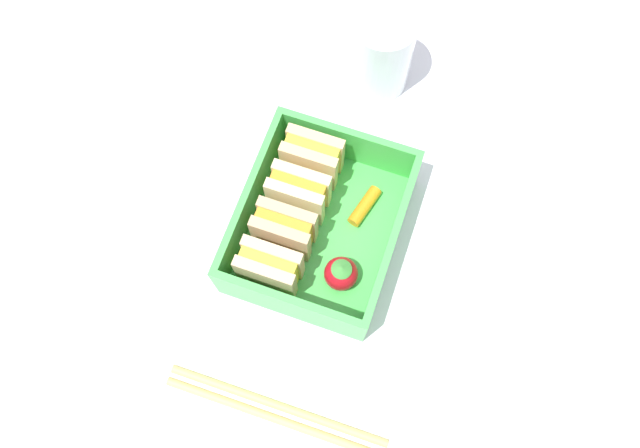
{
  "coord_description": "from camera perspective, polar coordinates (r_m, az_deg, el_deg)",
  "views": [
    {
      "loc": [
        -16.11,
        -5.61,
        51.92
      ],
      "look_at": [
        0.0,
        0.0,
        2.7
      ],
      "focal_mm": 35.0,
      "sensor_mm": 36.0,
      "label": 1
    }
  ],
  "objects": [
    {
      "name": "chopstick_pair",
      "position": [
        0.52,
        -4.07,
        -16.74
      ],
      "size": [
        1.94,
        18.31,
        0.7
      ],
      "color": "tan",
      "rests_on": "ground_plane"
    },
    {
      "name": "sandwich_center",
      "position": [
        0.52,
        -1.97,
        2.87
      ],
      "size": [
        2.64,
        4.97,
        4.89
      ],
      "color": "beige",
      "rests_on": "bento_tray"
    },
    {
      "name": "ground_plane",
      "position": [
        0.56,
        0.0,
        -1.25
      ],
      "size": [
        120.0,
        120.0,
        2.0
      ],
      "primitive_type": "cube",
      "color": "white"
    },
    {
      "name": "sandwich_center_right",
      "position": [
        0.53,
        -0.72,
        6.08
      ],
      "size": [
        2.64,
        4.97,
        4.89
      ],
      "color": "#E0B87E",
      "rests_on": "bento_tray"
    },
    {
      "name": "drinking_glass",
      "position": [
        0.58,
        5.81,
        15.25
      ],
      "size": [
        5.62,
        5.62,
        8.48
      ],
      "primitive_type": "cylinder",
      "color": "white",
      "rests_on": "ground_plane"
    },
    {
      "name": "strawberry_far_left",
      "position": [
        0.51,
        1.94,
        -4.53
      ],
      "size": [
        2.82,
        2.82,
        3.42
      ],
      "color": "red",
      "rests_on": "bento_tray"
    },
    {
      "name": "carrot_stick_far_left",
      "position": [
        0.54,
        4.1,
        1.64
      ],
      "size": [
        3.9,
        2.05,
        1.12
      ],
      "primitive_type": "cylinder",
      "rotation": [
        1.57,
        0.0,
        1.31
      ],
      "color": "orange",
      "rests_on": "bento_tray"
    },
    {
      "name": "sandwich_left",
      "position": [
        0.5,
        -4.62,
        -3.99
      ],
      "size": [
        2.64,
        4.97,
        4.89
      ],
      "color": "#DEBA89",
      "rests_on": "bento_tray"
    },
    {
      "name": "bento_tray",
      "position": [
        0.54,
        0.0,
        -0.73
      ],
      "size": [
        15.45,
        12.84,
        1.2
      ],
      "primitive_type": "cube",
      "color": "#48BB50",
      "rests_on": "ground_plane"
    },
    {
      "name": "folded_napkin",
      "position": [
        0.56,
        16.2,
        -3.82
      ],
      "size": [
        11.95,
        11.25,
        0.4
      ],
      "primitive_type": "cube",
      "rotation": [
        0.0,
        0.0,
        -0.22
      ],
      "color": "silver",
      "rests_on": "ground_plane"
    },
    {
      "name": "bento_rim",
      "position": [
        0.51,
        0.0,
        0.3
      ],
      "size": [
        15.45,
        12.84,
        4.66
      ],
      "color": "#48BB50",
      "rests_on": "bento_tray"
    },
    {
      "name": "sandwich_center_left",
      "position": [
        0.51,
        -3.27,
        -0.5
      ],
      "size": [
        2.64,
        4.97,
        4.89
      ],
      "color": "tan",
      "rests_on": "bento_tray"
    }
  ]
}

